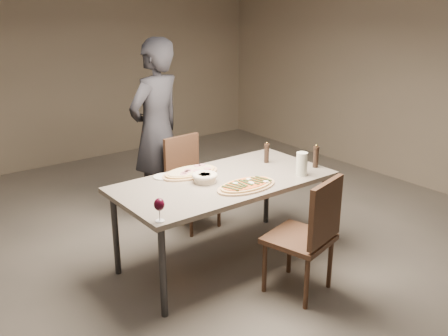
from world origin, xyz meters
TOP-DOWN VIEW (x-y plane):
  - room at (0.00, 0.00)m, footprint 7.00×7.00m
  - dining_table at (0.00, 0.00)m, footprint 1.80×0.90m
  - zucchini_pizza at (0.03, -0.25)m, footprint 0.53×0.30m
  - ham_pizza at (-0.14, 0.28)m, footprint 0.53×0.29m
  - bread_basket at (-0.16, 0.05)m, footprint 0.21×0.21m
  - oil_dish at (0.05, -0.30)m, footprint 0.12×0.12m
  - pepper_mill_left at (0.58, 0.12)m, footprint 0.05×0.05m
  - pepper_mill_right at (0.83, -0.24)m, footprint 0.05×0.05m
  - carafe at (0.58, -0.31)m, footprint 0.09×0.09m
  - wine_glass at (-0.83, -0.38)m, footprint 0.07×0.07m
  - side_plate at (-0.37, 0.35)m, footprint 0.16×0.16m
  - chair_near at (0.20, -0.79)m, footprint 0.54×0.54m
  - chair_far at (0.19, 0.82)m, footprint 0.45×0.45m
  - diner at (0.05, 1.18)m, footprint 0.77×0.62m

SIDE VIEW (x-z plane):
  - chair_far at x=0.19m, z-range 0.05..0.94m
  - chair_near at x=0.20m, z-range 0.06..1.00m
  - dining_table at x=0.00m, z-range 0.32..1.07m
  - side_plate at x=-0.37m, z-range 0.75..0.76m
  - oil_dish at x=0.05m, z-range 0.75..0.76m
  - ham_pizza at x=-0.14m, z-range 0.75..0.78m
  - zucchini_pizza at x=0.03m, z-range 0.74..0.79m
  - bread_basket at x=-0.16m, z-range 0.76..0.83m
  - pepper_mill_left at x=0.58m, z-range 0.74..0.94m
  - pepper_mill_right at x=0.83m, z-range 0.74..0.95m
  - carafe at x=0.58m, z-range 0.75..0.95m
  - wine_glass at x=-0.83m, z-range 0.78..0.95m
  - diner at x=0.05m, z-range 0.00..1.82m
  - room at x=0.00m, z-range -2.10..4.90m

